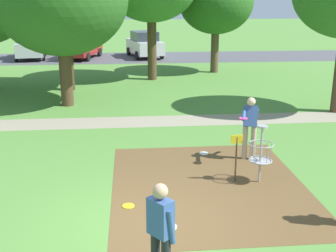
{
  "coord_description": "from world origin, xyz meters",
  "views": [
    {
      "loc": [
        -0.16,
        -7.18,
        4.17
      ],
      "look_at": [
        0.8,
        3.23,
        1.0
      ],
      "focal_mm": 45.36,
      "sensor_mm": 36.0,
      "label": 1
    }
  ],
  "objects_px": {
    "frisbee_by_tee": "(128,206)",
    "parked_car_leftmost": "(30,46)",
    "player_foreground_watching": "(161,231)",
    "frisbee_far_left": "(204,153)",
    "player_waiting_left": "(250,124)",
    "parked_car_center_left": "(81,45)",
    "parked_car_center_right": "(145,44)",
    "disc_golf_basket": "(258,152)",
    "tree_near_left": "(216,2)"
  },
  "relations": [
    {
      "from": "frisbee_by_tee",
      "to": "parked_car_center_left",
      "type": "bearing_deg",
      "value": 98.06
    },
    {
      "from": "disc_golf_basket",
      "to": "player_foreground_watching",
      "type": "distance_m",
      "value": 4.42
    },
    {
      "from": "player_waiting_left",
      "to": "frisbee_far_left",
      "type": "distance_m",
      "value": 1.56
    },
    {
      "from": "disc_golf_basket",
      "to": "tree_near_left",
      "type": "xyz_separation_m",
      "value": [
        2.01,
        15.24,
        3.16
      ]
    },
    {
      "from": "player_waiting_left",
      "to": "parked_car_center_right",
      "type": "xyz_separation_m",
      "value": [
        -1.95,
        20.71,
        -0.06
      ]
    },
    {
      "from": "frisbee_by_tee",
      "to": "parked_car_leftmost",
      "type": "xyz_separation_m",
      "value": [
        -6.81,
        23.05,
        0.91
      ]
    },
    {
      "from": "player_foreground_watching",
      "to": "frisbee_by_tee",
      "type": "bearing_deg",
      "value": 100.21
    },
    {
      "from": "tree_near_left",
      "to": "parked_car_center_right",
      "type": "height_order",
      "value": "tree_near_left"
    },
    {
      "from": "frisbee_far_left",
      "to": "parked_car_center_left",
      "type": "relative_size",
      "value": 0.05
    },
    {
      "from": "tree_near_left",
      "to": "parked_car_center_left",
      "type": "height_order",
      "value": "tree_near_left"
    },
    {
      "from": "frisbee_far_left",
      "to": "tree_near_left",
      "type": "relative_size",
      "value": 0.04
    },
    {
      "from": "parked_car_center_right",
      "to": "tree_near_left",
      "type": "bearing_deg",
      "value": -61.52
    },
    {
      "from": "frisbee_far_left",
      "to": "player_waiting_left",
      "type": "bearing_deg",
      "value": -24.84
    },
    {
      "from": "player_waiting_left",
      "to": "frisbee_far_left",
      "type": "relative_size",
      "value": 6.91
    },
    {
      "from": "player_waiting_left",
      "to": "parked_car_leftmost",
      "type": "relative_size",
      "value": 0.39
    },
    {
      "from": "player_foreground_watching",
      "to": "frisbee_by_tee",
      "type": "xyz_separation_m",
      "value": [
        -0.48,
        2.66,
        -0.96
      ]
    },
    {
      "from": "disc_golf_basket",
      "to": "player_waiting_left",
      "type": "distance_m",
      "value": 1.5
    },
    {
      "from": "disc_golf_basket",
      "to": "frisbee_by_tee",
      "type": "xyz_separation_m",
      "value": [
        -3.01,
        -0.96,
        -0.74
      ]
    },
    {
      "from": "parked_car_leftmost",
      "to": "parked_car_center_left",
      "type": "distance_m",
      "value": 3.59
    },
    {
      "from": "player_foreground_watching",
      "to": "parked_car_center_right",
      "type": "xyz_separation_m",
      "value": [
        0.79,
        25.79,
        -0.05
      ]
    },
    {
      "from": "frisbee_far_left",
      "to": "parked_car_leftmost",
      "type": "bearing_deg",
      "value": 113.92
    },
    {
      "from": "tree_near_left",
      "to": "parked_car_center_right",
      "type": "distance_m",
      "value": 8.44
    },
    {
      "from": "disc_golf_basket",
      "to": "player_waiting_left",
      "type": "relative_size",
      "value": 0.81
    },
    {
      "from": "parked_car_leftmost",
      "to": "parked_car_center_right",
      "type": "relative_size",
      "value": 0.98
    },
    {
      "from": "frisbee_by_tee",
      "to": "frisbee_far_left",
      "type": "relative_size",
      "value": 1.02
    },
    {
      "from": "frisbee_by_tee",
      "to": "frisbee_far_left",
      "type": "bearing_deg",
      "value": 54.29
    },
    {
      "from": "disc_golf_basket",
      "to": "tree_near_left",
      "type": "relative_size",
      "value": 0.24
    },
    {
      "from": "player_foreground_watching",
      "to": "player_waiting_left",
      "type": "bearing_deg",
      "value": 61.68
    },
    {
      "from": "disc_golf_basket",
      "to": "player_waiting_left",
      "type": "height_order",
      "value": "player_waiting_left"
    },
    {
      "from": "frisbee_by_tee",
      "to": "parked_car_center_right",
      "type": "bearing_deg",
      "value": 86.87
    },
    {
      "from": "player_foreground_watching",
      "to": "frisbee_by_tee",
      "type": "distance_m",
      "value": 2.87
    },
    {
      "from": "player_waiting_left",
      "to": "parked_car_center_left",
      "type": "relative_size",
      "value": 0.38
    },
    {
      "from": "parked_car_center_right",
      "to": "frisbee_by_tee",
      "type": "bearing_deg",
      "value": -93.13
    },
    {
      "from": "player_foreground_watching",
      "to": "parked_car_center_right",
      "type": "distance_m",
      "value": 25.8
    },
    {
      "from": "frisbee_far_left",
      "to": "parked_car_center_right",
      "type": "bearing_deg",
      "value": 92.4
    },
    {
      "from": "player_foreground_watching",
      "to": "parked_car_center_right",
      "type": "relative_size",
      "value": 0.38
    },
    {
      "from": "player_waiting_left",
      "to": "parked_car_center_left",
      "type": "height_order",
      "value": "parked_car_center_left"
    },
    {
      "from": "disc_golf_basket",
      "to": "parked_car_leftmost",
      "type": "xyz_separation_m",
      "value": [
        -9.83,
        22.1,
        0.17
      ]
    },
    {
      "from": "player_foreground_watching",
      "to": "parked_car_leftmost",
      "type": "relative_size",
      "value": 0.39
    },
    {
      "from": "parked_car_center_left",
      "to": "parked_car_center_right",
      "type": "height_order",
      "value": "same"
    },
    {
      "from": "tree_near_left",
      "to": "parked_car_center_right",
      "type": "xyz_separation_m",
      "value": [
        -3.76,
        6.94,
        -2.99
      ]
    },
    {
      "from": "frisbee_by_tee",
      "to": "parked_car_leftmost",
      "type": "height_order",
      "value": "parked_car_leftmost"
    },
    {
      "from": "player_waiting_left",
      "to": "parked_car_center_right",
      "type": "height_order",
      "value": "parked_car_center_right"
    },
    {
      "from": "disc_golf_basket",
      "to": "parked_car_center_right",
      "type": "relative_size",
      "value": 0.31
    },
    {
      "from": "player_foreground_watching",
      "to": "frisbee_far_left",
      "type": "xyz_separation_m",
      "value": [
        1.63,
        5.6,
        -0.96
      ]
    },
    {
      "from": "frisbee_by_tee",
      "to": "tree_near_left",
      "type": "bearing_deg",
      "value": 72.75
    },
    {
      "from": "parked_car_leftmost",
      "to": "parked_car_center_right",
      "type": "distance_m",
      "value": 8.08
    },
    {
      "from": "player_waiting_left",
      "to": "tree_near_left",
      "type": "relative_size",
      "value": 0.3
    },
    {
      "from": "frisbee_far_left",
      "to": "parked_car_center_left",
      "type": "distance_m",
      "value": 20.6
    },
    {
      "from": "player_foreground_watching",
      "to": "frisbee_by_tee",
      "type": "relative_size",
      "value": 6.79
    }
  ]
}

